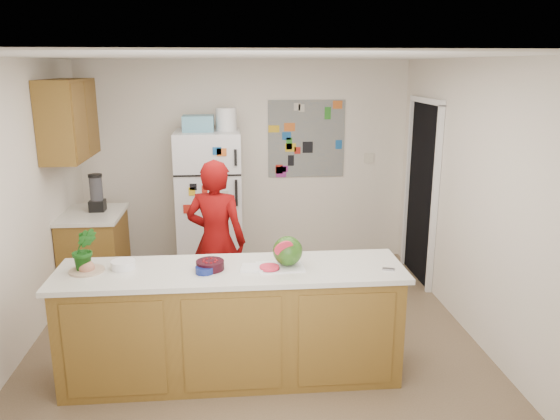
{
  "coord_description": "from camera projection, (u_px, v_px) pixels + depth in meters",
  "views": [
    {
      "loc": [
        -0.17,
        -4.45,
        2.44
      ],
      "look_at": [
        0.24,
        0.2,
        1.19
      ],
      "focal_mm": 35.0,
      "sensor_mm": 36.0,
      "label": 1
    }
  ],
  "objects": [
    {
      "name": "floor",
      "position": [
        255.0,
        344.0,
        4.93
      ],
      "size": [
        4.0,
        4.5,
        0.02
      ],
      "primitive_type": "cube",
      "color": "brown",
      "rests_on": "ground"
    },
    {
      "name": "wall_back",
      "position": [
        246.0,
        163.0,
        6.78
      ],
      "size": [
        4.0,
        0.02,
        2.5
      ],
      "primitive_type": "cube",
      "color": "beige",
      "rests_on": "ground"
    },
    {
      "name": "wall_left",
      "position": [
        7.0,
        216.0,
        4.44
      ],
      "size": [
        0.02,
        4.5,
        2.5
      ],
      "primitive_type": "cube",
      "color": "beige",
      "rests_on": "ground"
    },
    {
      "name": "wall_right",
      "position": [
        483.0,
        205.0,
        4.78
      ],
      "size": [
        0.02,
        4.5,
        2.5
      ],
      "primitive_type": "cube",
      "color": "beige",
      "rests_on": "ground"
    },
    {
      "name": "ceiling",
      "position": [
        252.0,
        55.0,
        4.28
      ],
      "size": [
        4.0,
        4.5,
        0.02
      ],
      "primitive_type": "cube",
      "color": "white",
      "rests_on": "wall_back"
    },
    {
      "name": "doorway",
      "position": [
        422.0,
        193.0,
        6.23
      ],
      "size": [
        0.03,
        0.85,
        2.04
      ],
      "primitive_type": "cube",
      "color": "black",
      "rests_on": "ground"
    },
    {
      "name": "peninsula_base",
      "position": [
        232.0,
        325.0,
        4.32
      ],
      "size": [
        2.6,
        0.62,
        0.88
      ],
      "primitive_type": "cube",
      "color": "brown",
      "rests_on": "floor"
    },
    {
      "name": "peninsula_top",
      "position": [
        231.0,
        271.0,
        4.2
      ],
      "size": [
        2.68,
        0.7,
        0.04
      ],
      "primitive_type": "cube",
      "color": "silver",
      "rests_on": "peninsula_base"
    },
    {
      "name": "side_counter_base",
      "position": [
        95.0,
        254.0,
        5.97
      ],
      "size": [
        0.6,
        0.8,
        0.86
      ],
      "primitive_type": "cube",
      "color": "brown",
      "rests_on": "floor"
    },
    {
      "name": "side_counter_top",
      "position": [
        92.0,
        215.0,
        5.86
      ],
      "size": [
        0.64,
        0.84,
        0.04
      ],
      "primitive_type": "cube",
      "color": "silver",
      "rests_on": "side_counter_base"
    },
    {
      "name": "upper_cabinets",
      "position": [
        69.0,
        119.0,
        5.54
      ],
      "size": [
        0.35,
        1.0,
        0.8
      ],
      "primitive_type": "cube",
      "color": "brown",
      "rests_on": "wall_left"
    },
    {
      "name": "refrigerator",
      "position": [
        210.0,
        203.0,
        6.48
      ],
      "size": [
        0.75,
        0.7,
        1.7
      ],
      "primitive_type": "cube",
      "color": "silver",
      "rests_on": "floor"
    },
    {
      "name": "fridge_top_bin",
      "position": [
        198.0,
        123.0,
        6.23
      ],
      "size": [
        0.35,
        0.28,
        0.18
      ],
      "primitive_type": "cube",
      "color": "#5999B2",
      "rests_on": "refrigerator"
    },
    {
      "name": "photo_collage",
      "position": [
        306.0,
        139.0,
        6.75
      ],
      "size": [
        0.95,
        0.01,
        0.95
      ],
      "primitive_type": "cube",
      "color": "slate",
      "rests_on": "wall_back"
    },
    {
      "name": "person",
      "position": [
        216.0,
        241.0,
        5.23
      ],
      "size": [
        0.66,
        0.52,
        1.59
      ],
      "primitive_type": "imported",
      "rotation": [
        0.0,
        0.0,
        2.87
      ],
      "color": "#700707",
      "rests_on": "floor"
    },
    {
      "name": "blender_appliance",
      "position": [
        97.0,
        194.0,
        5.88
      ],
      "size": [
        0.14,
        0.14,
        0.38
      ],
      "primitive_type": "cylinder",
      "color": "black",
      "rests_on": "side_counter_top"
    },
    {
      "name": "cutting_board",
      "position": [
        280.0,
        267.0,
        4.21
      ],
      "size": [
        0.37,
        0.29,
        0.01
      ],
      "primitive_type": "cube",
      "rotation": [
        0.0,
        0.0,
        0.07
      ],
      "color": "white",
      "rests_on": "peninsula_top"
    },
    {
      "name": "watermelon",
      "position": [
        288.0,
        251.0,
        4.21
      ],
      "size": [
        0.23,
        0.23,
        0.23
      ],
      "primitive_type": "sphere",
      "color": "#255118",
      "rests_on": "cutting_board"
    },
    {
      "name": "watermelon_slice",
      "position": [
        269.0,
        267.0,
        4.15
      ],
      "size": [
        0.15,
        0.15,
        0.02
      ],
      "primitive_type": "cylinder",
      "color": "red",
      "rests_on": "cutting_board"
    },
    {
      "name": "cherry_bowl",
      "position": [
        210.0,
        265.0,
        4.17
      ],
      "size": [
        0.26,
        0.26,
        0.07
      ],
      "primitive_type": "cylinder",
      "rotation": [
        0.0,
        0.0,
        0.26
      ],
      "color": "black",
      "rests_on": "peninsula_top"
    },
    {
      "name": "white_bowl",
      "position": [
        123.0,
        265.0,
        4.19
      ],
      "size": [
        0.22,
        0.22,
        0.06
      ],
      "primitive_type": "cylinder",
      "rotation": [
        0.0,
        0.0,
        0.23
      ],
      "color": "white",
      "rests_on": "peninsula_top"
    },
    {
      "name": "cobalt_bowl",
      "position": [
        205.0,
        270.0,
        4.1
      ],
      "size": [
        0.15,
        0.15,
        0.05
      ],
      "primitive_type": "cylinder",
      "rotation": [
        0.0,
        0.0,
        0.06
      ],
      "color": "navy",
      "rests_on": "peninsula_top"
    },
    {
      "name": "plate",
      "position": [
        87.0,
        271.0,
        4.13
      ],
      "size": [
        0.27,
        0.27,
        0.02
      ],
      "primitive_type": "cylinder",
      "rotation": [
        0.0,
        0.0,
        -0.02
      ],
      "color": "#C1AA92",
      "rests_on": "peninsula_top"
    },
    {
      "name": "paper_towel",
      "position": [
        253.0,
        268.0,
        4.18
      ],
      "size": [
        0.2,
        0.19,
        0.02
      ],
      "primitive_type": "cube",
      "rotation": [
        0.0,
        0.0,
        -0.13
      ],
      "color": "white",
      "rests_on": "peninsula_top"
    },
    {
      "name": "keys",
      "position": [
        388.0,
        269.0,
        4.17
      ],
      "size": [
        0.1,
        0.07,
        0.01
      ],
      "primitive_type": "cube",
      "rotation": [
        0.0,
        0.0,
        -0.32
      ],
      "color": "gray",
      "rests_on": "peninsula_top"
    },
    {
      "name": "potted_plant",
      "position": [
        85.0,
        249.0,
        4.1
      ],
      "size": [
        0.21,
        0.18,
        0.34
      ],
      "primitive_type": "imported",
      "rotation": [
        0.0,
        0.0,
        0.17
      ],
      "color": "#1B4312",
      "rests_on": "peninsula_top"
    }
  ]
}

